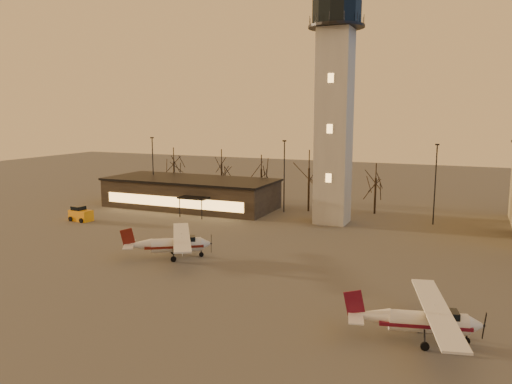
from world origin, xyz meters
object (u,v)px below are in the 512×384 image
terminal (191,193)px  cessna_front (430,325)px  cessna_rear (178,247)px  control_tower (335,93)px  service_cart (81,215)px

terminal → cessna_front: (36.23, -32.45, -1.11)m
cessna_front → cessna_rear: size_ratio=1.07×
cessna_front → cessna_rear: cessna_rear is taller
terminal → cessna_front: bearing=-41.9°
control_tower → cessna_rear: control_tower is taller
cessna_front → service_cart: cessna_front is taller
terminal → service_cart: 16.29m
control_tower → cessna_rear: (-9.59, -21.28, -15.25)m
terminal → cessna_front: size_ratio=2.28×
terminal → cessna_front: 48.65m
control_tower → cessna_rear: size_ratio=3.13×
terminal → cessna_rear: size_ratio=2.44×
terminal → service_cart: size_ratio=7.95×
cessna_front → cessna_rear: 25.53m
cessna_rear → service_cart: 22.65m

